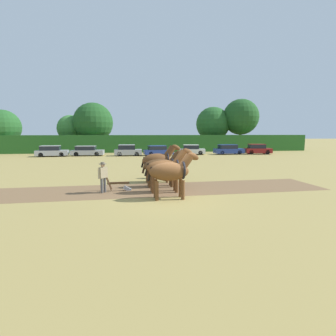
{
  "coord_description": "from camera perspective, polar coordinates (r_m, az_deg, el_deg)",
  "views": [
    {
      "loc": [
        -2.16,
        -12.58,
        3.25
      ],
      "look_at": [
        0.34,
        3.19,
        1.1
      ],
      "focal_mm": 28.0,
      "sensor_mm": 36.0,
      "label": 1
    }
  ],
  "objects": [
    {
      "name": "tree_far_left",
      "position": [
        50.65,
        -32.34,
        7.51
      ],
      "size": [
        5.64,
        5.64,
        6.98
      ],
      "color": "#423323",
      "rests_on": "ground"
    },
    {
      "name": "draft_horse_trail_left",
      "position": [
        15.78,
        -1.29,
        0.47
      ],
      "size": [
        2.71,
        0.9,
        2.26
      ],
      "rotation": [
        0.0,
        0.0,
        0.02
      ],
      "color": "#513319",
      "rests_on": "ground"
    },
    {
      "name": "parked_car_center",
      "position": [
        38.07,
        -2.18,
        3.8
      ],
      "size": [
        4.35,
        2.22,
        1.42
      ],
      "rotation": [
        0.0,
        0.0,
        0.11
      ],
      "color": "navy",
      "rests_on": "ground"
    },
    {
      "name": "draft_horse_lead_left",
      "position": [
        12.86,
        0.7,
        -0.77
      ],
      "size": [
        2.65,
        0.99,
        2.37
      ],
      "rotation": [
        0.0,
        0.0,
        0.02
      ],
      "color": "brown",
      "rests_on": "ground"
    },
    {
      "name": "tree_center_right",
      "position": [
        51.8,
        15.57,
        10.64
      ],
      "size": [
        6.64,
        6.64,
        9.52
      ],
      "color": "brown",
      "rests_on": "ground"
    },
    {
      "name": "parked_car_far_left",
      "position": [
        39.7,
        -23.99,
        3.35
      ],
      "size": [
        4.31,
        2.14,
        1.5
      ],
      "rotation": [
        0.0,
        0.0,
        0.07
      ],
      "color": "#A8A8B2",
      "rests_on": "ground"
    },
    {
      "name": "tree_left",
      "position": [
        50.34,
        -20.42,
        8.06
      ],
      "size": [
        4.71,
        4.71,
        6.38
      ],
      "color": "#423323",
      "rests_on": "ground"
    },
    {
      "name": "farmer_at_plow",
      "position": [
        14.63,
        -13.97,
        -1.48
      ],
      "size": [
        0.48,
        0.5,
        1.68
      ],
      "rotation": [
        0.0,
        0.0,
        -0.75
      ],
      "color": "#4C4C4C",
      "rests_on": "ground"
    },
    {
      "name": "hedgerow",
      "position": [
        44.51,
        -6.25,
        5.29
      ],
      "size": [
        60.53,
        1.39,
        2.88
      ],
      "primitive_type": "cube",
      "color": "#286023",
      "rests_on": "ground"
    },
    {
      "name": "draft_horse_trail_right",
      "position": [
        17.23,
        -2.02,
        1.67
      ],
      "size": [
        2.68,
        1.02,
        2.56
      ],
      "rotation": [
        0.0,
        0.0,
        0.02
      ],
      "color": "brown",
      "rests_on": "ground"
    },
    {
      "name": "plow",
      "position": [
        15.03,
        -10.31,
        -3.73
      ],
      "size": [
        1.48,
        0.47,
        1.13
      ],
      "rotation": [
        0.0,
        0.0,
        0.02
      ],
      "color": "#4C331E",
      "rests_on": "ground"
    },
    {
      "name": "farmer_beside_team",
      "position": [
        18.84,
        -0.88,
        0.87
      ],
      "size": [
        0.56,
        0.48,
        1.74
      ],
      "rotation": [
        0.0,
        0.0,
        0.89
      ],
      "color": "#38332D",
      "rests_on": "ground"
    },
    {
      "name": "parked_car_center_right",
      "position": [
        39.84,
        5.21,
        3.97
      ],
      "size": [
        4.08,
        2.51,
        1.47
      ],
      "rotation": [
        0.0,
        0.0,
        -0.2
      ],
      "color": "silver",
      "rests_on": "ground"
    },
    {
      "name": "draft_horse_lead_right",
      "position": [
        14.31,
        -0.34,
        0.12
      ],
      "size": [
        2.75,
        0.9,
        2.48
      ],
      "rotation": [
        0.0,
        0.0,
        0.02
      ],
      "color": "brown",
      "rests_on": "ground"
    },
    {
      "name": "parked_car_left",
      "position": [
        39.07,
        -17.21,
        3.56
      ],
      "size": [
        4.58,
        2.04,
        1.41
      ],
      "rotation": [
        0.0,
        0.0,
        -0.05
      ],
      "color": "#A8A8B2",
      "rests_on": "ground"
    },
    {
      "name": "tree_center_left",
      "position": [
        48.2,
        -15.98,
        9.5
      ],
      "size": [
        6.83,
        6.83,
        8.46
      ],
      "color": "#4C3823",
      "rests_on": "ground"
    },
    {
      "name": "parked_car_right",
      "position": [
        41.02,
        13.03,
        3.93
      ],
      "size": [
        4.49,
        1.82,
        1.49
      ],
      "rotation": [
        0.0,
        0.0,
        0.02
      ],
      "color": "navy",
      "rests_on": "ground"
    },
    {
      "name": "ground_plane",
      "position": [
        13.17,
        0.72,
        -6.61
      ],
      "size": [
        240.0,
        240.0,
        0.0
      ],
      "primitive_type": "plane",
      "color": "#998447"
    },
    {
      "name": "parked_car_center_left",
      "position": [
        37.83,
        -8.75,
        3.79
      ],
      "size": [
        3.88,
        1.94,
        1.58
      ],
      "rotation": [
        0.0,
        0.0,
        -0.03
      ],
      "color": "#A8A8B2",
      "rests_on": "ground"
    },
    {
      "name": "plowed_furrow_strip",
      "position": [
        15.2,
        -16.73,
        -4.99
      ],
      "size": [
        27.28,
        4.16,
        0.01
      ],
      "primitive_type": "cube",
      "rotation": [
        0.0,
        0.0,
        0.02
      ],
      "color": "brown",
      "rests_on": "ground"
    },
    {
      "name": "parked_car_far_right",
      "position": [
        42.65,
        18.9,
        3.88
      ],
      "size": [
        4.18,
        2.37,
        1.54
      ],
      "rotation": [
        0.0,
        0.0,
        -0.17
      ],
      "color": "maroon",
      "rests_on": "ground"
    },
    {
      "name": "tree_center",
      "position": [
        51.42,
        9.76,
        9.44
      ],
      "size": [
        6.39,
        6.39,
        8.15
      ],
      "color": "#4C3823",
      "rests_on": "ground"
    }
  ]
}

